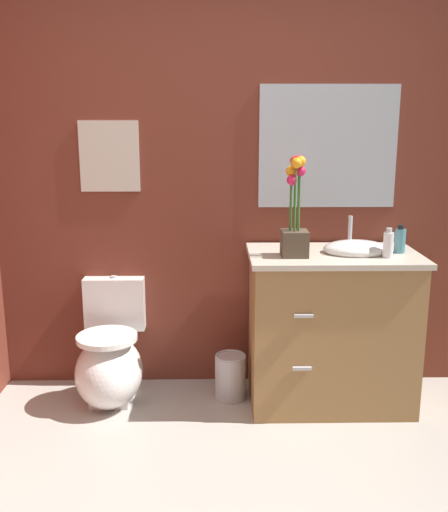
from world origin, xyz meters
TOP-DOWN VIEW (x-y plane):
  - wall_back at (0.20, 1.64)m, footprint 4.43×0.05m
  - toilet at (-0.74, 1.34)m, footprint 0.38×0.59m
  - vanity_cabinet at (0.53, 1.32)m, footprint 0.94×0.56m
  - flower_vase at (0.29, 1.24)m, footprint 0.14×0.14m
  - soap_bottle at (0.79, 1.20)m, footprint 0.05×0.05m
  - lotion_bottle at (0.89, 1.32)m, footprint 0.06×0.06m
  - trash_bin at (-0.04, 1.36)m, footprint 0.18×0.18m
  - wall_poster at (-0.74, 1.61)m, footprint 0.34×0.01m
  - wall_mirror at (0.52, 1.61)m, footprint 0.80×0.01m

SIDE VIEW (x-z plane):
  - trash_bin at x=-0.04m, z-range 0.00..0.27m
  - toilet at x=-0.74m, z-range -0.10..0.59m
  - vanity_cabinet at x=0.53m, z-range -0.08..0.99m
  - lotion_bottle at x=0.89m, z-range 0.88..1.04m
  - soap_bottle at x=0.79m, z-range 0.88..1.04m
  - flower_vase at x=0.29m, z-range 0.82..1.36m
  - wall_back at x=0.20m, z-range 0.00..2.50m
  - wall_poster at x=-0.74m, z-range 1.19..1.60m
  - wall_mirror at x=0.52m, z-range 1.10..1.80m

